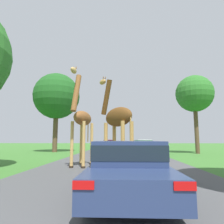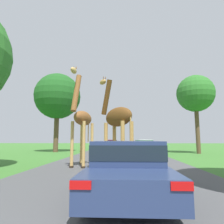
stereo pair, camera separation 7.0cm
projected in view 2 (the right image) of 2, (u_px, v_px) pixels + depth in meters
name	position (u px, v px, depth m)	size (l,w,h in m)	color
road	(120.00, 149.00, 29.35)	(8.30, 120.00, 0.00)	#4C4C4F
giraffe_near_road	(117.00, 120.00, 9.96)	(2.01, 2.45, 5.01)	tan
giraffe_companion	(82.00, 120.00, 11.11)	(1.07, 2.88, 5.21)	tan
car_lead_maroon	(127.00, 166.00, 5.44)	(1.93, 4.71, 1.40)	navy
car_queue_right	(145.00, 145.00, 24.48)	(1.74, 4.72, 1.43)	silver
car_queue_left	(144.00, 147.00, 19.73)	(1.81, 4.04, 1.37)	#144C28
car_far_ahead	(111.00, 145.00, 27.96)	(1.82, 4.63, 1.41)	maroon
tree_left_edge	(195.00, 94.00, 21.44)	(3.96, 3.96, 8.34)	brown
tree_far_right	(58.00, 97.00, 24.12)	(5.49, 5.49, 9.39)	brown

